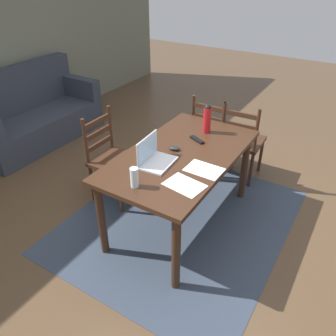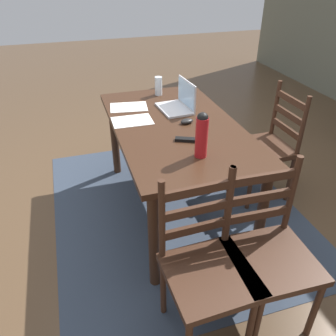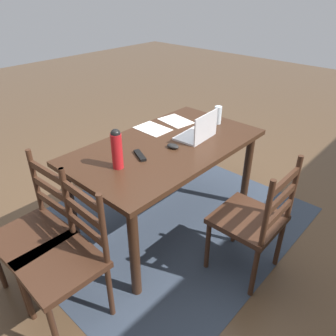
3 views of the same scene
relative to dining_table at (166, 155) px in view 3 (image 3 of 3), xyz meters
The scene contains 13 objects.
ground_plane 0.68m from the dining_table, ahead, with size 14.00×14.00×0.00m, color brown.
area_rug 0.68m from the dining_table, ahead, with size 2.28×1.96×0.01m, color #333D4C.
dining_table is the anchor object (origin of this frame).
chair_right_far 1.11m from the dining_table, ahead, with size 0.45×0.45×0.95m.
chair_right_near 1.11m from the dining_table, ahead, with size 0.46×0.46×0.95m.
chair_far_head 0.84m from the dining_table, 90.03° to the left, with size 0.44×0.44×0.95m.
laptop 0.33m from the dining_table, 155.20° to the left, with size 0.34×0.24×0.23m.
water_bottle 0.55m from the dining_table, ahead, with size 0.08×0.08×0.29m.
drinking_glass 0.65m from the dining_table, behind, with size 0.06×0.06×0.16m, color silver.
computer_mouse 0.14m from the dining_table, 79.26° to the left, with size 0.06×0.10×0.03m, color black.
tv_remote 0.30m from the dining_table, ahead, with size 0.04×0.17×0.02m, color black.
paper_stack_left 0.34m from the dining_table, 115.99° to the right, with size 0.21×0.30×0.00m, color white.
paper_stack_right 0.50m from the dining_table, 147.70° to the right, with size 0.21×0.30×0.00m, color white.
Camera 3 is at (1.70, 1.56, 1.91)m, focal length 34.68 mm.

